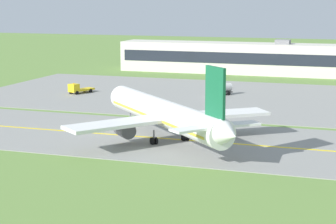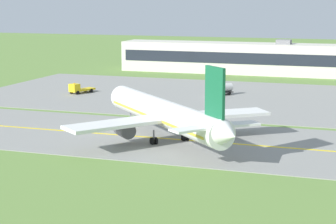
% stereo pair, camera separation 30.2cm
% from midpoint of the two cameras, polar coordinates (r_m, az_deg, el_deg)
% --- Properties ---
extents(ground_plane, '(500.00, 500.00, 0.00)m').
position_cam_midpoint_polar(ground_plane, '(91.61, 2.45, -2.76)').
color(ground_plane, olive).
extents(taxiway_strip, '(240.00, 28.00, 0.10)m').
position_cam_midpoint_polar(taxiway_strip, '(91.60, 2.45, -2.73)').
color(taxiway_strip, gray).
rests_on(taxiway_strip, ground).
extents(apron_pad, '(140.00, 52.00, 0.10)m').
position_cam_midpoint_polar(apron_pad, '(130.19, 11.90, 1.03)').
color(apron_pad, gray).
rests_on(apron_pad, ground).
extents(taxiway_centreline, '(220.00, 0.60, 0.01)m').
position_cam_midpoint_polar(taxiway_centreline, '(91.59, 2.45, -2.70)').
color(taxiway_centreline, yellow).
rests_on(taxiway_centreline, taxiway_strip).
extents(airplane_lead, '(31.17, 31.28, 12.70)m').
position_cam_midpoint_polar(airplane_lead, '(90.94, -0.17, -0.19)').
color(airplane_lead, white).
rests_on(airplane_lead, ground).
extents(service_truck_baggage, '(4.17, 6.71, 2.59)m').
position_cam_midpoint_polar(service_truck_baggage, '(138.52, -8.33, 2.18)').
color(service_truck_baggage, yellow).
rests_on(service_truck_baggage, ground).
extents(service_truck_fuel, '(5.30, 6.00, 2.65)m').
position_cam_midpoint_polar(service_truck_fuel, '(134.76, 4.98, 2.18)').
color(service_truck_fuel, silver).
rests_on(service_truck_fuel, ground).
extents(terminal_building, '(67.45, 10.63, 9.90)m').
position_cam_midpoint_polar(terminal_building, '(176.96, 6.49, 5.07)').
color(terminal_building, beige).
rests_on(terminal_building, ground).
extents(traffic_cone_near_edge, '(0.44, 0.44, 0.60)m').
position_cam_midpoint_polar(traffic_cone_near_edge, '(101.74, 6.34, -1.30)').
color(traffic_cone_near_edge, orange).
rests_on(traffic_cone_near_edge, ground).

